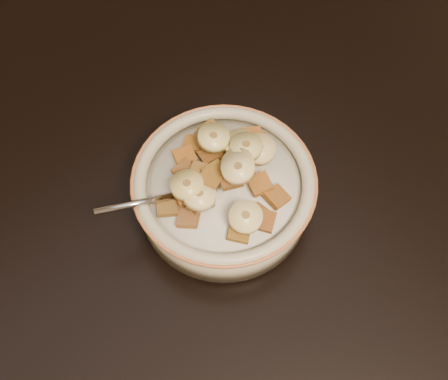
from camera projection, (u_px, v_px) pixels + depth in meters
table at (144, 287)px, 0.56m from camera, size 1.41×0.92×0.04m
chair at (63, 14)px, 1.06m from camera, size 0.49×0.49×1.00m
cereal_bowl at (224, 194)px, 0.57m from camera, size 0.17×0.17×0.04m
milk at (224, 184)px, 0.55m from camera, size 0.14×0.14×0.00m
spoon at (197, 191)px, 0.54m from camera, size 0.05×0.04×0.01m
cereal_square_0 at (239, 232)px, 0.52m from camera, size 0.03×0.03×0.01m
cereal_square_1 at (215, 173)px, 0.53m from camera, size 0.02×0.02×0.01m
cereal_square_2 at (167, 206)px, 0.53m from camera, size 0.03×0.03×0.01m
cereal_square_3 at (259, 216)px, 0.52m from camera, size 0.02×0.02×0.01m
cereal_square_4 at (188, 218)px, 0.52m from camera, size 0.03×0.03×0.01m
cereal_square_5 at (257, 141)px, 0.56m from camera, size 0.03×0.03×0.01m
cereal_square_6 at (198, 198)px, 0.52m from camera, size 0.02×0.02×0.01m
cereal_square_7 at (210, 179)px, 0.52m from camera, size 0.03×0.03×0.01m
cereal_square_8 at (201, 200)px, 0.52m from camera, size 0.02×0.02×0.01m
cereal_square_9 at (204, 142)px, 0.56m from camera, size 0.03×0.03×0.01m
cereal_square_10 at (230, 146)px, 0.55m from camera, size 0.03×0.03×0.01m
cereal_square_11 at (210, 155)px, 0.55m from camera, size 0.02×0.02×0.01m
cereal_square_12 at (200, 173)px, 0.53m from camera, size 0.03×0.03×0.01m
cereal_square_13 at (193, 144)px, 0.56m from camera, size 0.03×0.03×0.01m
cereal_square_14 at (185, 185)px, 0.54m from camera, size 0.03×0.03×0.01m
cereal_square_15 at (186, 194)px, 0.53m from camera, size 0.02×0.03×0.01m
cereal_square_16 at (185, 156)px, 0.55m from camera, size 0.02×0.02×0.01m
cereal_square_17 at (228, 144)px, 0.56m from camera, size 0.03×0.03×0.01m
cereal_square_18 at (197, 183)px, 0.53m from camera, size 0.02×0.02×0.01m
cereal_square_19 at (252, 137)px, 0.57m from camera, size 0.03×0.03×0.01m
cereal_square_20 at (277, 197)px, 0.53m from camera, size 0.02×0.02×0.01m
cereal_square_21 at (210, 130)px, 0.57m from camera, size 0.02×0.02×0.01m
cereal_square_22 at (185, 172)px, 0.54m from camera, size 0.02×0.02×0.01m
cereal_square_23 at (264, 220)px, 0.52m from camera, size 0.03×0.03×0.01m
cereal_square_24 at (231, 178)px, 0.52m from camera, size 0.03×0.03×0.01m
cereal_square_25 at (260, 184)px, 0.53m from camera, size 0.02×0.02×0.01m
banana_slice_0 at (199, 196)px, 0.51m from camera, size 0.04×0.04×0.02m
banana_slice_1 at (187, 185)px, 0.52m from camera, size 0.04×0.04×0.01m
banana_slice_2 at (238, 169)px, 0.51m from camera, size 0.04×0.04×0.01m
banana_slice_3 at (214, 137)px, 0.55m from camera, size 0.04×0.04×0.01m
banana_slice_4 at (259, 149)px, 0.54m from camera, size 0.04×0.04×0.01m
banana_slice_5 at (246, 147)px, 0.53m from camera, size 0.04×0.04×0.01m
banana_slice_6 at (238, 164)px, 0.52m from camera, size 0.04×0.04×0.02m
banana_slice_7 at (246, 217)px, 0.51m from camera, size 0.04×0.04×0.02m
banana_slice_8 at (214, 138)px, 0.54m from camera, size 0.04×0.04×0.01m
banana_slice_9 at (239, 144)px, 0.54m from camera, size 0.04×0.04×0.01m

